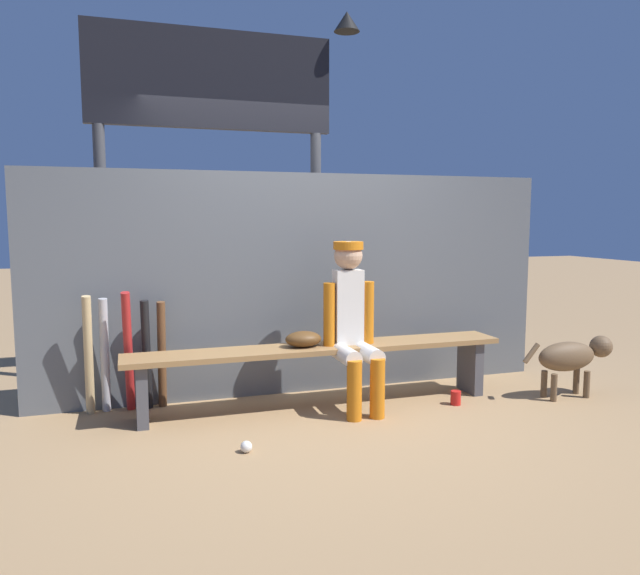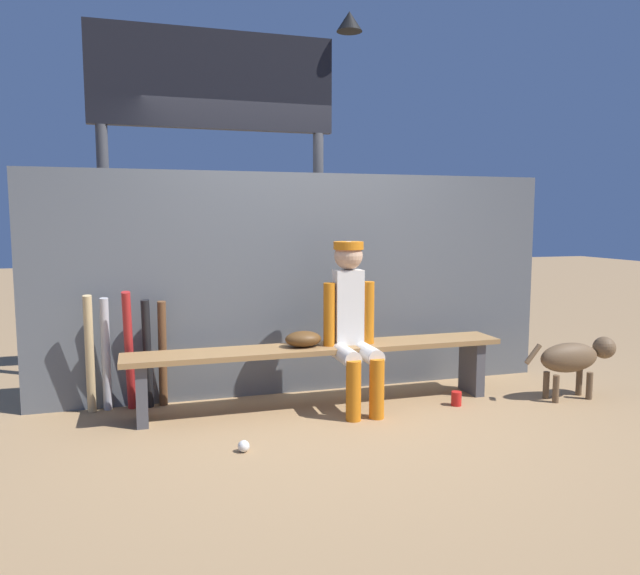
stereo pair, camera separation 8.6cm
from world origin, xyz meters
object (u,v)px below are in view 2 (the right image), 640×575
at_px(bat_wood_natural, 90,355).
at_px(scoreboard, 222,116).
at_px(bat_aluminum_black, 147,354).
at_px(cup_on_ground, 456,399).
at_px(bat_wood_dark, 163,354).
at_px(dugout_bench, 320,358).
at_px(baseball, 244,446).
at_px(dog, 575,358).
at_px(player_seated, 353,319).
at_px(bat_aluminum_silver, 106,355).
at_px(cup_on_bench, 349,335).
at_px(baseball_glove, 303,339).
at_px(bat_aluminum_red, 129,352).

height_order(bat_wood_natural, scoreboard, scoreboard).
xyz_separation_m(bat_aluminum_black, bat_wood_natural, (-0.41, -0.03, 0.03)).
distance_m(bat_aluminum_black, scoreboard, 2.24).
bearing_deg(cup_on_ground, bat_wood_dark, 163.97).
relative_size(dugout_bench, bat_aluminum_black, 3.48).
xyz_separation_m(baseball, cup_on_ground, (1.75, 0.46, 0.02)).
bearing_deg(dugout_bench, dog, -10.55).
xyz_separation_m(player_seated, bat_aluminum_black, (-1.50, 0.44, -0.27)).
distance_m(bat_aluminum_silver, dog, 3.68).
relative_size(player_seated, dog, 1.52).
relative_size(bat_wood_natural, cup_on_ground, 8.23).
height_order(player_seated, cup_on_bench, player_seated).
bearing_deg(dugout_bench, bat_wood_dark, 163.34).
xyz_separation_m(baseball_glove, scoreboard, (-0.42, 1.20, 1.82)).
relative_size(baseball_glove, baseball, 3.78).
xyz_separation_m(dugout_bench, cup_on_bench, (0.26, 0.07, 0.15)).
height_order(bat_aluminum_silver, scoreboard, scoreboard).
bearing_deg(bat_aluminum_silver, baseball_glove, -13.96).
xyz_separation_m(bat_aluminum_red, bat_aluminum_silver, (-0.17, 0.08, -0.03)).
xyz_separation_m(dugout_bench, baseball_glove, (-0.13, 0.00, 0.16)).
distance_m(bat_aluminum_black, cup_on_ground, 2.41).
relative_size(dugout_bench, dog, 3.49).
relative_size(bat_aluminum_silver, baseball, 11.75).
bearing_deg(bat_aluminum_red, cup_on_ground, -12.94).
relative_size(player_seated, cup_on_bench, 11.63).
bearing_deg(bat_aluminum_black, scoreboard, 50.41).
bearing_deg(player_seated, bat_aluminum_black, 163.61).
bearing_deg(bat_aluminum_red, dog, -10.80).
xyz_separation_m(cup_on_ground, dog, (1.01, -0.10, 0.28)).
relative_size(baseball_glove, dog, 0.33).
bearing_deg(bat_wood_dark, bat_aluminum_black, -173.21).
bearing_deg(bat_wood_natural, dugout_bench, -10.39).
distance_m(baseball, cup_on_bench, 1.36).
height_order(baseball_glove, bat_aluminum_silver, bat_aluminum_silver).
relative_size(bat_aluminum_silver, bat_wood_natural, 0.96).
bearing_deg(dog, baseball_glove, 170.08).
distance_m(bat_aluminum_red, cup_on_bench, 1.68).
distance_m(bat_aluminum_black, bat_aluminum_red, 0.15).
relative_size(baseball_glove, bat_aluminum_silver, 0.32).
xyz_separation_m(bat_wood_dark, baseball, (0.44, -1.09, -0.38)).
height_order(bat_wood_dark, bat_aluminum_black, bat_aluminum_black).
bearing_deg(scoreboard, cup_on_bench, -54.35).
bearing_deg(player_seated, cup_on_ground, -12.27).
height_order(dugout_bench, scoreboard, scoreboard).
distance_m(bat_wood_dark, dog, 3.28).
bearing_deg(bat_aluminum_black, bat_wood_dark, 6.79).
distance_m(bat_wood_natural, cup_on_bench, 1.96).
distance_m(bat_aluminum_silver, baseball, 1.45).
bearing_deg(scoreboard, baseball_glove, -70.59).
bearing_deg(player_seated, baseball, -146.25).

